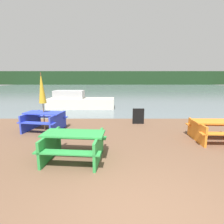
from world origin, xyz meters
TOP-DOWN VIEW (x-y plane):
  - water at (0.00, 32.11)m, footprint 60.00×50.00m
  - far_treeline at (0.00, 52.11)m, footprint 80.00×1.60m
  - picnic_table_green at (-1.52, 2.33)m, footprint 1.75×1.52m
  - picnic_table_orange at (3.26, 3.75)m, footprint 1.76×1.42m
  - picnic_table_blue at (-3.35, 5.00)m, footprint 1.75×1.62m
  - umbrella_gold at (-3.35, 5.00)m, footprint 0.29×0.29m
  - boat at (-2.90, 10.48)m, footprint 4.82×1.62m
  - signboard at (0.80, 6.06)m, footprint 0.55×0.08m

SIDE VIEW (x-z plane):
  - water at x=0.00m, z-range 0.00..0.00m
  - signboard at x=0.80m, z-range 0.00..0.75m
  - picnic_table_orange at x=3.26m, z-range 0.08..0.81m
  - picnic_table_green at x=-1.52m, z-range 0.08..0.83m
  - picnic_table_blue at x=-3.35m, z-range 0.07..0.86m
  - boat at x=-2.90m, z-range -0.16..1.13m
  - umbrella_gold at x=-3.35m, z-range 0.57..2.99m
  - far_treeline at x=0.00m, z-range 0.00..4.00m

